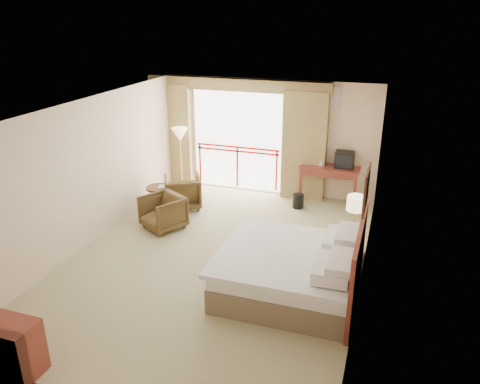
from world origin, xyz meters
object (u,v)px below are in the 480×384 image
(tv, at_px, (345,160))
(armchair_near, at_px, (164,228))
(side_table, at_px, (159,195))
(wastebasket, at_px, (298,201))
(desk, at_px, (330,173))
(armchair_far, at_px, (183,207))
(table_lamp, at_px, (356,204))
(nightstand, at_px, (352,242))
(floor_lamp, at_px, (180,137))
(bed, at_px, (293,270))

(tv, bearing_deg, armchair_near, -140.23)
(tv, distance_m, side_table, 4.16)
(tv, distance_m, wastebasket, 1.37)
(side_table, bearing_deg, desk, 28.29)
(armchair_far, distance_m, side_table, 0.69)
(desk, bearing_deg, wastebasket, -135.93)
(armchair_near, distance_m, side_table, 0.93)
(table_lamp, xyz_separation_m, tv, (-0.49, 2.42, 0.03))
(nightstand, distance_m, tv, 2.63)
(wastebasket, bearing_deg, tv, 32.58)
(tv, height_order, side_table, tv)
(tv, xyz_separation_m, side_table, (-3.71, -1.77, -0.65))
(armchair_far, bearing_deg, table_lamp, 135.43)
(table_lamp, distance_m, side_table, 4.29)
(desk, distance_m, tv, 0.48)
(table_lamp, relative_size, floor_lamp, 0.37)
(nightstand, distance_m, table_lamp, 0.73)
(table_lamp, relative_size, desk, 0.43)
(floor_lamp, bearing_deg, armchair_far, -63.64)
(armchair_near, bearing_deg, wastebasket, 68.51)
(armchair_far, bearing_deg, desk, 175.84)
(armchair_far, xyz_separation_m, side_table, (-0.36, -0.43, 0.40))
(nightstand, bearing_deg, armchair_near, -178.37)
(wastebasket, xyz_separation_m, armchair_near, (-2.37, -1.91, -0.16))
(armchair_far, height_order, floor_lamp, floor_lamp)
(armchair_near, bearing_deg, floor_lamp, 135.28)
(table_lamp, bearing_deg, floor_lamp, 154.03)
(tv, bearing_deg, desk, 170.58)
(nightstand, height_order, side_table, side_table)
(nightstand, distance_m, armchair_near, 3.75)
(tv, xyz_separation_m, armchair_near, (-3.25, -2.48, -1.04))
(wastebasket, height_order, side_table, side_table)
(table_lamp, relative_size, tv, 1.38)
(bed, relative_size, armchair_near, 2.79)
(armchair_near, bearing_deg, table_lamp, 30.54)
(wastebasket, distance_m, armchair_near, 3.05)
(wastebasket, bearing_deg, table_lamp, -53.45)
(desk, distance_m, armchair_far, 3.42)
(table_lamp, height_order, armchair_near, table_lamp)
(armchair_far, bearing_deg, nightstand, 134.74)
(desk, relative_size, tv, 3.21)
(nightstand, distance_m, floor_lamp, 4.97)
(wastebasket, bearing_deg, floor_lamp, 174.86)
(bed, height_order, armchair_near, bed)
(bed, relative_size, desk, 1.61)
(bed, distance_m, armchair_near, 3.31)
(desk, bearing_deg, armchair_near, -142.32)
(tv, bearing_deg, wastebasket, -144.91)
(tv, height_order, armchair_far, tv)
(bed, xyz_separation_m, nightstand, (0.77, 1.42, -0.09))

